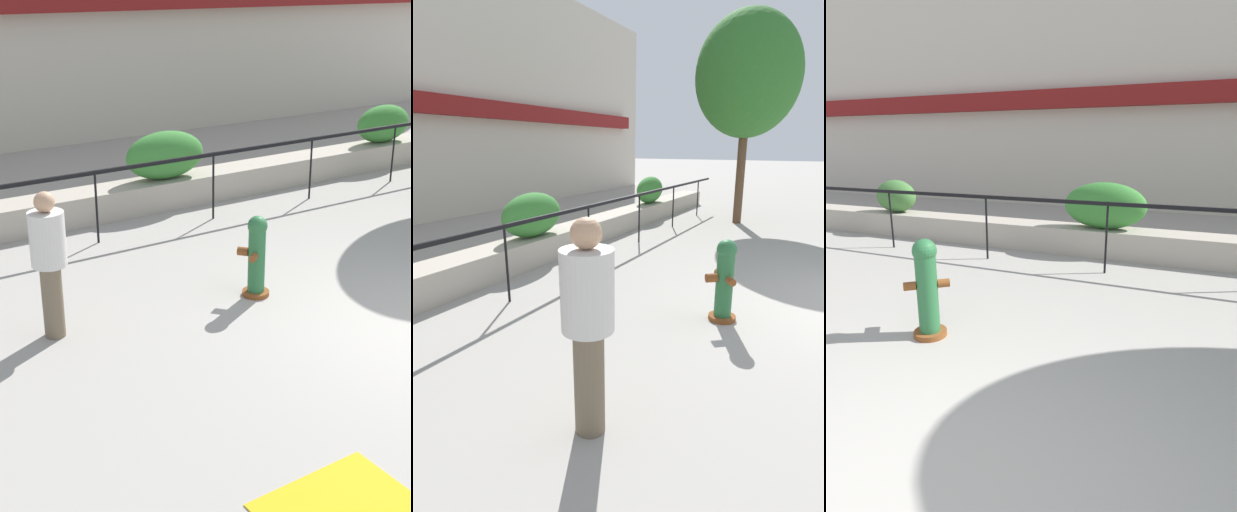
% 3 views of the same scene
% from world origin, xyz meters
% --- Properties ---
extents(planter_wall_low, '(18.00, 0.70, 0.50)m').
position_xyz_m(planter_wall_low, '(0.00, 6.00, 0.25)').
color(planter_wall_low, '#ADA393').
rests_on(planter_wall_low, ground).
extents(fence_railing_segment, '(15.00, 0.05, 1.15)m').
position_xyz_m(fence_railing_segment, '(-0.00, 4.90, 1.02)').
color(fence_railing_segment, black).
rests_on(fence_railing_segment, ground).
extents(hedge_bush_1, '(1.52, 0.66, 0.85)m').
position_xyz_m(hedge_bush_1, '(-0.29, 6.00, 0.92)').
color(hedge_bush_1, '#387F33').
rests_on(hedge_bush_1, planter_wall_low).
extents(hedge_bush_2, '(1.44, 0.56, 0.80)m').
position_xyz_m(hedge_bush_2, '(5.12, 6.00, 0.90)').
color(hedge_bush_2, '#387F33').
rests_on(hedge_bush_2, planter_wall_low).
extents(fire_hydrant, '(0.50, 0.50, 1.08)m').
position_xyz_m(fire_hydrant, '(-1.26, 2.01, 0.55)').
color(fire_hydrant, brown).
rests_on(fire_hydrant, ground).
extents(street_tree, '(3.10, 2.79, 5.66)m').
position_xyz_m(street_tree, '(5.76, 3.45, 4.02)').
color(street_tree, brown).
rests_on(street_tree, ground).
extents(pedestrian, '(0.46, 0.46, 1.73)m').
position_xyz_m(pedestrian, '(-3.87, 2.37, 0.99)').
color(pedestrian, brown).
rests_on(pedestrian, ground).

